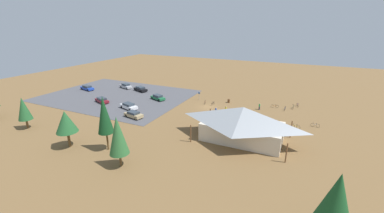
# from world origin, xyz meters

# --- Properties ---
(ground) EXTENTS (160.00, 160.00, 0.00)m
(ground) POSITION_xyz_m (0.00, 0.00, 0.00)
(ground) COLOR brown
(ground) RESTS_ON ground
(parking_lot_asphalt) EXTENTS (38.98, 29.43, 0.05)m
(parking_lot_asphalt) POSITION_xyz_m (26.73, 1.78, 0.03)
(parking_lot_asphalt) COLOR #4C4C51
(parking_lot_asphalt) RESTS_ON ground
(bike_pavilion) EXTENTS (15.64, 9.42, 6.00)m
(bike_pavilion) POSITION_xyz_m (-11.60, 13.80, 3.33)
(bike_pavilion) COLOR beige
(bike_pavilion) RESTS_ON ground
(trash_bin) EXTENTS (0.60, 0.60, 0.90)m
(trash_bin) POSITION_xyz_m (-3.42, -5.38, 0.45)
(trash_bin) COLOR brown
(trash_bin) RESTS_ON ground
(lot_sign) EXTENTS (0.56, 0.08, 2.20)m
(lot_sign) POSITION_xyz_m (4.34, -4.19, 1.41)
(lot_sign) COLOR #99999E
(lot_sign) RESTS_ON ground
(pine_east) EXTENTS (3.39, 3.39, 6.23)m
(pine_east) POSITION_xyz_m (13.33, 28.32, 4.42)
(pine_east) COLOR brown
(pine_east) RESTS_ON ground
(pine_mideast) EXTENTS (3.45, 3.45, 7.51)m
(pine_mideast) POSITION_xyz_m (-24.02, 31.25, 4.70)
(pine_mideast) COLOR brown
(pine_mideast) RESTS_ON ground
(pine_midwest) EXTENTS (2.44, 2.44, 8.93)m
(pine_midwest) POSITION_xyz_m (6.94, 26.34, 5.93)
(pine_midwest) COLOR brown
(pine_midwest) RESTS_ON ground
(pine_far_east) EXTENTS (2.48, 2.48, 6.22)m
(pine_far_east) POSITION_xyz_m (27.01, 26.63, 4.00)
(pine_far_east) COLOR brown
(pine_far_east) RESTS_ON ground
(pine_far_west) EXTENTS (2.76, 2.76, 7.55)m
(pine_far_west) POSITION_xyz_m (1.88, 29.23, 4.76)
(pine_far_west) COLOR brown
(pine_far_west) RESTS_ON ground
(bicycle_silver_near_sign) EXTENTS (0.64, 1.70, 0.83)m
(bicycle_silver_near_sign) POSITION_xyz_m (-17.96, 6.44, 0.38)
(bicycle_silver_near_sign) COLOR black
(bicycle_silver_near_sign) RESTS_ON ground
(bicycle_red_back_row) EXTENTS (0.67, 1.74, 0.84)m
(bicycle_red_back_row) POSITION_xyz_m (1.68, -1.81, 0.38)
(bicycle_red_back_row) COLOR black
(bicycle_red_back_row) RESTS_ON ground
(bicycle_blue_front_row) EXTENTS (0.48, 1.75, 0.87)m
(bicycle_blue_front_row) POSITION_xyz_m (-17.01, -5.38, 0.37)
(bicycle_blue_front_row) COLOR black
(bicycle_blue_front_row) RESTS_ON ground
(bicycle_orange_trailside) EXTENTS (1.80, 0.48, 0.84)m
(bicycle_orange_trailside) POSITION_xyz_m (-14.60, -6.31, 0.38)
(bicycle_orange_trailside) COLOR black
(bicycle_orange_trailside) RESTS_ON ground
(bicycle_purple_lone_west) EXTENTS (0.64, 1.69, 0.91)m
(bicycle_purple_lone_west) POSITION_xyz_m (-19.55, -9.60, 0.39)
(bicycle_purple_lone_west) COLOR black
(bicycle_purple_lone_west) RESTS_ON ground
(bicycle_green_near_porch) EXTENTS (0.48, 1.78, 0.89)m
(bicycle_green_near_porch) POSITION_xyz_m (-18.66, -7.48, 0.40)
(bicycle_green_near_porch) COLOR black
(bicycle_green_near_porch) RESTS_ON ground
(bicycle_yellow_edge_south) EXTENTS (1.68, 0.67, 0.86)m
(bicycle_yellow_edge_south) POSITION_xyz_m (-19.87, 4.64, 0.38)
(bicycle_yellow_edge_south) COLOR black
(bicycle_yellow_edge_south) RESTS_ON ground
(bicycle_teal_yard_center) EXTENTS (0.86, 1.47, 0.89)m
(bicycle_teal_yard_center) POSITION_xyz_m (-15.14, 5.12, 0.38)
(bicycle_teal_yard_center) COLOR black
(bicycle_teal_yard_center) RESTS_ON ground
(bicycle_white_yard_front) EXTENTS (1.65, 0.48, 0.83)m
(bicycle_white_yard_front) POSITION_xyz_m (-23.30, 2.30, 0.37)
(bicycle_white_yard_front) COLOR black
(bicycle_white_yard_front) RESTS_ON ground
(bicycle_black_edge_north) EXTENTS (0.48, 1.62, 0.80)m
(bicycle_black_edge_north) POSITION_xyz_m (-0.36, -2.05, 0.35)
(bicycle_black_edge_north) COLOR black
(bicycle_black_edge_north) RESTS_ON ground
(bicycle_silver_yard_right) EXTENTS (1.59, 0.59, 0.84)m
(bicycle_silver_yard_right) POSITION_xyz_m (-12.68, 4.02, 0.37)
(bicycle_silver_yard_right) COLOR black
(bicycle_silver_yard_right) RESTS_ON ground
(car_green_end_stall) EXTENTS (4.58, 3.07, 1.37)m
(car_green_end_stall) POSITION_xyz_m (14.24, 0.36, 0.73)
(car_green_end_stall) COLOR #1E6B3D
(car_green_end_stall) RESTS_ON parking_lot_asphalt
(car_blue_back_corner) EXTENTS (5.01, 2.76, 1.39)m
(car_blue_back_corner) POSITION_xyz_m (39.12, 1.04, 0.74)
(car_blue_back_corner) COLOR #1E42B2
(car_blue_back_corner) RESTS_ON parking_lot_asphalt
(car_silver_near_entry) EXTENTS (4.69, 2.94, 1.44)m
(car_silver_near_entry) POSITION_xyz_m (29.88, -5.64, 0.76)
(car_silver_near_entry) COLOR #BCBCC1
(car_silver_near_entry) RESTS_ON parking_lot_asphalt
(car_black_aisle_side) EXTENTS (4.97, 3.29, 1.39)m
(car_black_aisle_side) POSITION_xyz_m (23.61, -4.71, 0.74)
(car_black_aisle_side) COLOR black
(car_black_aisle_side) RESTS_ON parking_lot_asphalt
(car_maroon_by_curb) EXTENTS (4.85, 3.25, 1.31)m
(car_maroon_by_curb) POSITION_xyz_m (25.87, 8.46, 0.70)
(car_maroon_by_curb) COLOR maroon
(car_maroon_by_curb) RESTS_ON parking_lot_asphalt
(car_white_far_end) EXTENTS (5.07, 3.07, 1.37)m
(car_white_far_end) POSITION_xyz_m (16.57, 9.40, 0.74)
(car_white_far_end) COLOR white
(car_white_far_end) RESTS_ON parking_lot_asphalt
(car_tan_front_row) EXTENTS (4.53, 2.59, 1.34)m
(car_tan_front_row) POSITION_xyz_m (12.01, 13.40, 0.72)
(car_tan_front_row) COLOR tan
(car_tan_front_row) RESTS_ON parking_lot_asphalt
(visitor_by_pavilion) EXTENTS (0.36, 0.39, 1.60)m
(visitor_by_pavilion) POSITION_xyz_m (-11.50, -3.29, 0.83)
(visitor_by_pavilion) COLOR #2D3347
(visitor_by_pavilion) RESTS_ON ground
(visitor_near_lot) EXTENTS (0.36, 0.36, 1.74)m
(visitor_near_lot) POSITION_xyz_m (-5.12, 2.43, 0.91)
(visitor_near_lot) COLOR #2D3347
(visitor_near_lot) RESTS_ON ground
(visitor_at_bikes) EXTENTS (0.38, 0.40, 1.87)m
(visitor_at_bikes) POSITION_xyz_m (-3.52, 4.63, 0.99)
(visitor_at_bikes) COLOR #2D3347
(visitor_at_bikes) RESTS_ON ground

